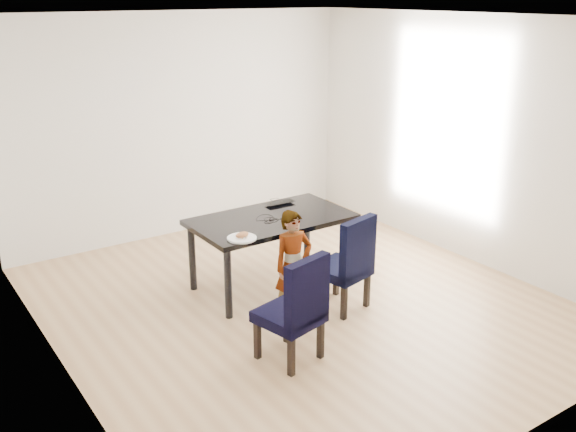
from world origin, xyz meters
TOP-DOWN VIEW (x-y plane):
  - floor at (0.00, 0.00)m, footprint 4.50×5.00m
  - ceiling at (0.00, 0.00)m, footprint 4.50×5.00m
  - wall_back at (0.00, 2.50)m, footprint 4.50×0.01m
  - wall_front at (0.00, -2.50)m, footprint 4.50×0.01m
  - wall_left at (-2.25, 0.00)m, footprint 0.01×5.00m
  - wall_right at (2.25, 0.00)m, footprint 0.01×5.00m
  - dining_table at (0.00, 0.50)m, footprint 1.60×0.90m
  - chair_left at (-0.65, -0.77)m, footprint 0.55×0.57m
  - chair_right at (0.28, -0.28)m, footprint 0.55×0.56m
  - child at (-0.22, -0.20)m, footprint 0.40×0.28m
  - plate at (-0.55, 0.15)m, footprint 0.33×0.33m
  - sandwich at (-0.55, 0.15)m, footprint 0.15×0.10m
  - laptop at (0.31, 0.85)m, footprint 0.33×0.22m
  - cable_tangle at (-0.06, 0.41)m, footprint 0.18×0.18m

SIDE VIEW (x-z plane):
  - floor at x=0.00m, z-range -0.01..0.00m
  - dining_table at x=0.00m, z-range 0.00..0.75m
  - chair_right at x=0.28m, z-range 0.00..0.95m
  - chair_left at x=-0.65m, z-range 0.00..0.95m
  - child at x=-0.22m, z-range 0.00..1.05m
  - cable_tangle at x=-0.06m, z-range 0.75..0.76m
  - plate at x=-0.55m, z-range 0.75..0.77m
  - laptop at x=0.31m, z-range 0.75..0.78m
  - sandwich at x=-0.55m, z-range 0.77..0.82m
  - wall_back at x=0.00m, z-range 0.00..2.70m
  - wall_front at x=0.00m, z-range 0.00..2.70m
  - wall_left at x=-2.25m, z-range 0.00..2.70m
  - wall_right at x=2.25m, z-range 0.00..2.70m
  - ceiling at x=0.00m, z-range 2.70..2.71m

